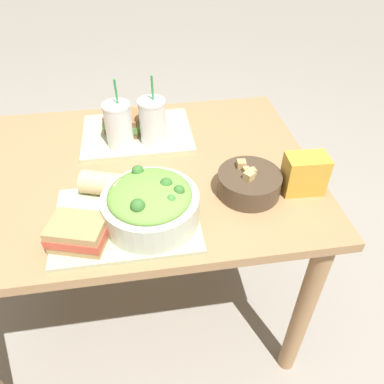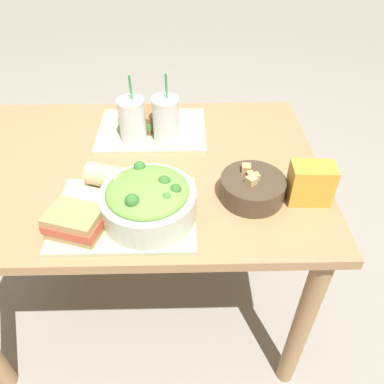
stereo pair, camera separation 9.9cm
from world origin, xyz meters
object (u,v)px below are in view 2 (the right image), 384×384
object	(u,v)px
drink_cup_dark	(133,122)
chip_bag	(311,183)
soup_bowl	(252,187)
drink_cup_red	(166,121)
salad_bowl	(148,200)
sandwich_far	(140,118)
baguette_near	(116,178)
sandwich_near	(75,222)

from	to	relation	value
drink_cup_dark	chip_bag	size ratio (longest dim) A/B	1.94
soup_bowl	drink_cup_red	world-z (taller)	drink_cup_red
salad_bowl	sandwich_far	size ratio (longest dim) A/B	1.59
baguette_near	drink_cup_red	distance (m)	0.29
salad_bowl	sandwich_near	xyz separation A→B (m)	(-0.18, -0.05, -0.02)
baguette_near	chip_bag	xyz separation A→B (m)	(0.54, -0.05, 0.01)
sandwich_near	baguette_near	size ratio (longest dim) A/B	0.89
salad_bowl	chip_bag	size ratio (longest dim) A/B	2.09
salad_bowl	drink_cup_dark	distance (m)	0.38
salad_bowl	soup_bowl	size ratio (longest dim) A/B	1.38
sandwich_far	sandwich_near	bearing A→B (deg)	-78.45
soup_bowl	baguette_near	xyz separation A→B (m)	(-0.38, 0.04, 0.01)
baguette_near	soup_bowl	bearing A→B (deg)	-76.47
baguette_near	sandwich_far	bearing A→B (deg)	12.44
sandwich_near	baguette_near	distance (m)	0.19
sandwich_far	drink_cup_dark	distance (m)	0.10
baguette_near	chip_bag	distance (m)	0.54
sandwich_near	drink_cup_red	world-z (taller)	drink_cup_red
sandwich_near	sandwich_far	bearing A→B (deg)	94.12
sandwich_near	baguette_near	xyz separation A→B (m)	(0.08, 0.17, 0.00)
chip_bag	sandwich_near	bearing A→B (deg)	-166.39
soup_bowl	sandwich_far	size ratio (longest dim) A/B	1.15
drink_cup_dark	chip_bag	distance (m)	0.59
sandwich_far	drink_cup_dark	xyz separation A→B (m)	(-0.01, -0.09, 0.04)
salad_bowl	drink_cup_dark	world-z (taller)	drink_cup_dark
baguette_near	chip_bag	world-z (taller)	chip_bag
sandwich_near	baguette_near	bearing A→B (deg)	82.56
drink_cup_red	chip_bag	size ratio (longest dim) A/B	1.97
drink_cup_red	chip_bag	world-z (taller)	drink_cup_red
salad_bowl	sandwich_far	distance (m)	0.46
soup_bowl	sandwich_far	xyz separation A→B (m)	(-0.34, 0.38, 0.01)
sandwich_near	chip_bag	size ratio (longest dim) A/B	1.34
drink_cup_red	chip_bag	bearing A→B (deg)	-36.95
drink_cup_dark	sandwich_near	bearing A→B (deg)	-103.86
soup_bowl	drink_cup_dark	bearing A→B (deg)	140.94
sandwich_near	drink_cup_red	bearing A→B (deg)	80.39
sandwich_near	sandwich_far	size ratio (longest dim) A/B	1.02
soup_bowl	drink_cup_dark	size ratio (longest dim) A/B	0.78
soup_bowl	drink_cup_dark	xyz separation A→B (m)	(-0.36, 0.29, 0.05)
sandwich_far	drink_cup_red	world-z (taller)	drink_cup_red
sandwich_far	drink_cup_red	xyz separation A→B (m)	(0.09, -0.09, 0.04)
drink_cup_dark	baguette_near	bearing A→B (deg)	-95.80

